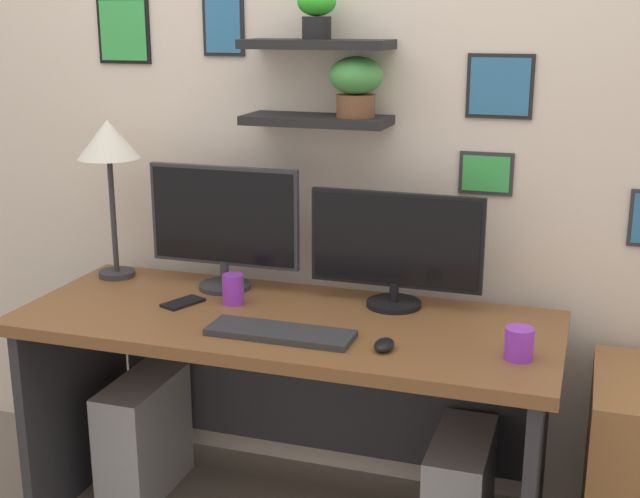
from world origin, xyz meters
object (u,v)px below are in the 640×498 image
at_px(coffee_mug, 519,344).
at_px(pen_cup, 233,289).
at_px(desk, 292,371).
at_px(computer_mouse, 384,345).
at_px(keyboard, 280,333).
at_px(desk_lamp, 109,148).
at_px(monitor_left, 224,223).
at_px(computer_tower_right, 460,494).
at_px(monitor_right, 396,247).
at_px(cell_phone, 183,303).
at_px(computer_tower_left, 144,436).

distance_m(coffee_mug, pen_cup, 0.96).
distance_m(desk, computer_mouse, 0.48).
xyz_separation_m(keyboard, desk_lamp, (-0.78, 0.37, 0.46)).
bearing_deg(monitor_left, pen_cup, -57.55).
xyz_separation_m(computer_mouse, computer_tower_right, (0.20, 0.22, -0.57)).
xyz_separation_m(monitor_right, cell_phone, (-0.67, -0.21, -0.19)).
height_order(desk, computer_mouse, computer_mouse).
bearing_deg(desk_lamp, desk, -12.36).
height_order(cell_phone, computer_tower_right, cell_phone).
bearing_deg(keyboard, computer_tower_right, 22.46).
xyz_separation_m(monitor_left, computer_mouse, (0.66, -0.38, -0.22)).
xyz_separation_m(pen_cup, computer_tower_left, (-0.36, -0.01, -0.59)).
bearing_deg(computer_tower_right, keyboard, -157.54).
xyz_separation_m(keyboard, computer_tower_left, (-0.61, 0.21, -0.55)).
relative_size(coffee_mug, pen_cup, 0.90).
height_order(monitor_left, monitor_right, monitor_left).
height_order(monitor_left, computer_tower_left, monitor_left).
relative_size(computer_mouse, coffee_mug, 1.00).
distance_m(desk, monitor_left, 0.56).
bearing_deg(monitor_right, desk_lamp, -179.99).
distance_m(monitor_left, pen_cup, 0.25).
height_order(keyboard, desk_lamp, desk_lamp).
bearing_deg(cell_phone, monitor_left, 95.81).
bearing_deg(computer_tower_right, computer_mouse, -132.18).
relative_size(keyboard, desk_lamp, 0.77).
bearing_deg(keyboard, computer_tower_left, 160.79).
distance_m(monitor_left, computer_tower_right, 1.18).
bearing_deg(keyboard, monitor_left, 132.70).
distance_m(coffee_mug, computer_tower_left, 1.43).
bearing_deg(desk_lamp, computer_mouse, -19.23).
bearing_deg(desk_lamp, computer_tower_right, -6.96).
distance_m(cell_phone, coffee_mug, 1.10).
relative_size(monitor_right, computer_mouse, 6.28).
bearing_deg(keyboard, cell_phone, 157.39).
height_order(desk_lamp, coffee_mug, desk_lamp).
distance_m(monitor_left, cell_phone, 0.31).
distance_m(pen_cup, computer_tower_right, 0.98).
xyz_separation_m(desk_lamp, computer_tower_left, (0.17, -0.16, -1.01)).
bearing_deg(keyboard, desk_lamp, 154.32).
height_order(monitor_right, computer_tower_right, monitor_right).
height_order(desk, computer_tower_right, desk).
xyz_separation_m(keyboard, pen_cup, (-0.25, 0.23, 0.04)).
bearing_deg(coffee_mug, pen_cup, 169.05).
relative_size(desk, computer_tower_left, 3.99).
xyz_separation_m(computer_mouse, desk_lamp, (-1.10, 0.38, 0.46)).
bearing_deg(pen_cup, desk_lamp, 164.24).
height_order(keyboard, pen_cup, pen_cup).
xyz_separation_m(desk_lamp, computer_tower_right, (1.30, -0.16, -1.03)).
bearing_deg(monitor_left, keyboard, -47.30).
relative_size(desk, monitor_left, 3.17).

